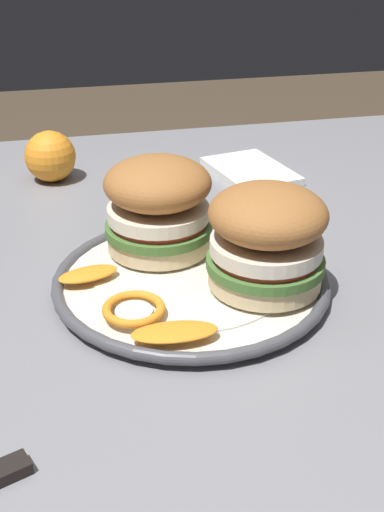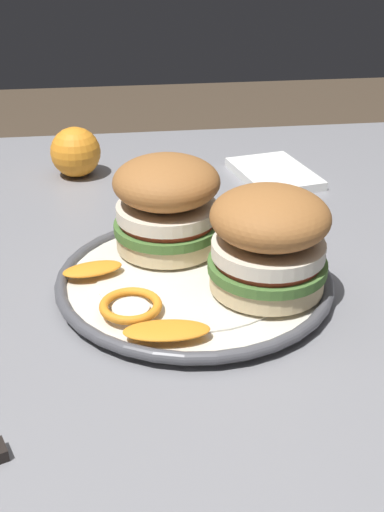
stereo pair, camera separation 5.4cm
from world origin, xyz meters
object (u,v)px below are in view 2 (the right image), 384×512
object	(u,v)px
dinner_plate	(192,283)
sandwich_half_left	(164,203)
dining_table	(118,368)
sandwich_half_right	(266,240)
whole_orange	(73,152)

from	to	relation	value
dinner_plate	sandwich_half_left	xyz separation A→B (m)	(0.02, -0.07, 0.06)
dining_table	sandwich_half_left	distance (m)	0.18
sandwich_half_left	sandwich_half_right	xyz separation A→B (m)	(-0.09, 0.10, 0.00)
dining_table	dinner_plate	size ratio (longest dim) A/B	4.49
dinner_plate	whole_orange	size ratio (longest dim) A/B	3.93
dining_table	dinner_plate	world-z (taller)	dinner_plate
sandwich_half_right	dinner_plate	bearing A→B (deg)	-24.42
whole_orange	sandwich_half_left	bearing A→B (deg)	110.85
dining_table	sandwich_half_right	xyz separation A→B (m)	(-0.14, 0.03, 0.16)
sandwich_half_right	whole_orange	world-z (taller)	sandwich_half_right
sandwich_half_right	whole_orange	xyz separation A→B (m)	(0.19, -0.37, -0.03)
sandwich_half_left	sandwich_half_right	bearing A→B (deg)	131.03
sandwich_half_left	dining_table	bearing A→B (deg)	47.99
sandwich_half_left	sandwich_half_right	world-z (taller)	same
dining_table	sandwich_half_right	bearing A→B (deg)	166.83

